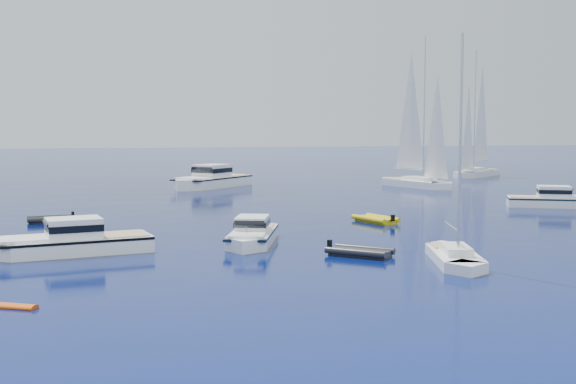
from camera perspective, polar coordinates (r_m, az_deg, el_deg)
name	(u,v)px	position (r m, az deg, el deg)	size (l,w,h in m)	color
ground	(407,297)	(31.07, 9.18, -8.01)	(400.00, 400.00, 0.00)	navy
motor_cruiser_left	(252,244)	(44.03, -2.80, -4.02)	(2.44, 7.98, 2.09)	white
motor_cruiser_centre	(71,254)	(42.33, -16.46, -4.61)	(2.95, 9.63, 2.53)	white
motor_cruiser_far_r	(556,207)	(67.49, 20.00, -1.10)	(2.72, 8.89, 2.33)	white
motor_cruiser_distant	(211,187)	(83.63, -5.99, 0.36)	(3.85, 12.58, 3.30)	white
sailboat_fore	(454,262)	(39.03, 12.76, -5.35)	(2.12, 8.16, 12.00)	white
sailboat_sails_r	(416,187)	(85.12, 9.86, 0.40)	(3.10, 11.93, 17.54)	white
sailboat_sails_far	(477,176)	(104.38, 14.42, 1.19)	(3.13, 12.05, 17.71)	silver
tender_yellow	(376,222)	(53.90, 6.80, -2.34)	(2.04, 3.74, 0.95)	#C2AD0B
tender_grey_near	(360,256)	(40.13, 5.59, -4.95)	(2.00, 3.64, 0.95)	black
tender_grey_far	(50,223)	(56.14, -17.96, -2.26)	(1.82, 3.25, 0.95)	black
kayak_orange	(4,307)	(31.02, -21.11, -8.32)	(0.56, 2.73, 0.30)	#CF4A09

